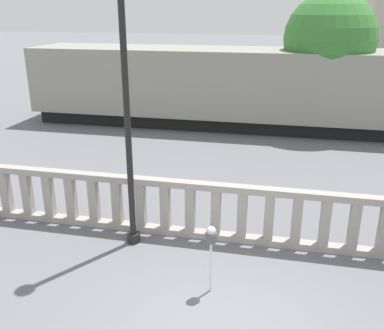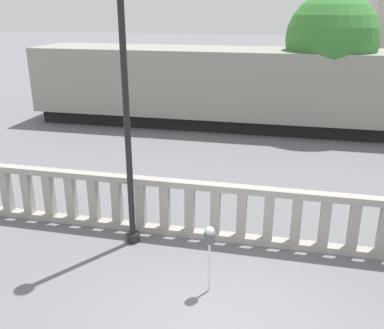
{
  "view_description": "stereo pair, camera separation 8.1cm",
  "coord_description": "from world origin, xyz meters",
  "px_view_note": "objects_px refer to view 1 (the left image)",
  "views": [
    {
      "loc": [
        0.71,
        -5.35,
        4.77
      ],
      "look_at": [
        -1.31,
        3.84,
        1.31
      ],
      "focal_mm": 40.0,
      "sensor_mm": 36.0,
      "label": 1
    },
    {
      "loc": [
        0.79,
        -5.34,
        4.77
      ],
      "look_at": [
        -1.31,
        3.84,
        1.31
      ],
      "focal_mm": 40.0,
      "sensor_mm": 36.0,
      "label": 2
    }
  ],
  "objects_px": {
    "lamppost": "(125,74)",
    "train_near": "(357,91)",
    "tree_left": "(330,39)",
    "parking_meter": "(211,239)"
  },
  "relations": [
    {
      "from": "parking_meter",
      "to": "train_near",
      "type": "bearing_deg",
      "value": 71.61
    },
    {
      "from": "parking_meter",
      "to": "lamppost",
      "type": "bearing_deg",
      "value": 145.2
    },
    {
      "from": "lamppost",
      "to": "train_near",
      "type": "xyz_separation_m",
      "value": [
        5.73,
        10.12,
        -1.91
      ]
    },
    {
      "from": "lamppost",
      "to": "train_near",
      "type": "height_order",
      "value": "lamppost"
    },
    {
      "from": "train_near",
      "to": "parking_meter",
      "type": "bearing_deg",
      "value": -108.39
    },
    {
      "from": "lamppost",
      "to": "parking_meter",
      "type": "distance_m",
      "value": 3.46
    },
    {
      "from": "lamppost",
      "to": "train_near",
      "type": "distance_m",
      "value": 11.79
    },
    {
      "from": "train_near",
      "to": "tree_left",
      "type": "xyz_separation_m",
      "value": [
        -1.23,
        0.12,
        1.93
      ]
    },
    {
      "from": "lamppost",
      "to": "train_near",
      "type": "relative_size",
      "value": 0.24
    },
    {
      "from": "lamppost",
      "to": "parking_meter",
      "type": "relative_size",
      "value": 4.86
    }
  ]
}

